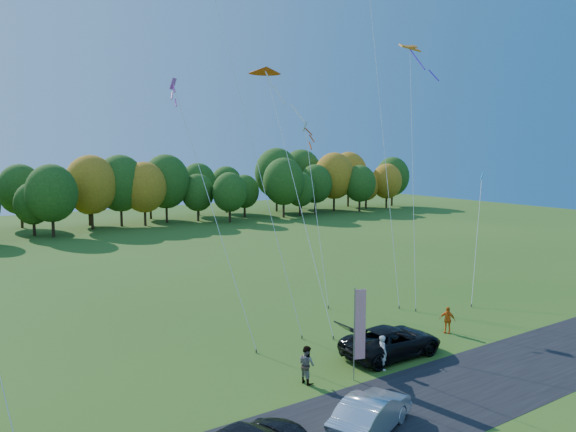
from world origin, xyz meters
TOP-DOWN VIEW (x-y plane):
  - ground at (0.00, 0.00)m, footprint 160.00×160.00m
  - asphalt_strip at (0.00, -4.00)m, footprint 90.00×6.00m
  - tree_line at (0.00, 55.00)m, footprint 116.00×12.00m
  - black_suv at (2.93, 0.72)m, footprint 5.66×2.68m
  - silver_sedan at (-3.37, -4.57)m, footprint 4.76×3.19m
  - person_tailgate_a at (1.27, -0.35)m, footprint 0.57×0.71m
  - person_tailgate_b at (-2.72, 0.46)m, footprint 0.73×0.90m
  - person_east at (8.23, 1.55)m, footprint 0.75×0.99m
  - feather_flag at (-0.53, -0.61)m, footprint 0.56×0.23m
  - kite_delta_blue at (-1.07, 10.38)m, footprint 4.91×10.92m
  - kite_parafoil_orange at (12.50, 12.13)m, footprint 7.81×11.53m
  - kite_delta_red at (3.01, 9.69)m, footprint 3.13×11.14m
  - kite_parafoil_rainbow at (12.91, 9.02)m, footprint 7.72×7.46m
  - kite_diamond_white at (6.53, 12.10)m, footprint 2.51×6.00m
  - kite_diamond_pink at (-3.17, 9.09)m, footprint 1.54×8.68m
  - kite_diamond_blue_low at (16.56, 6.04)m, footprint 5.88×4.11m

SIDE VIEW (x-z plane):
  - ground at x=0.00m, z-range 0.00..0.00m
  - tree_line at x=0.00m, z-range -5.00..5.00m
  - asphalt_strip at x=0.00m, z-range 0.00..0.01m
  - silver_sedan at x=-3.37m, z-range 0.00..1.48m
  - black_suv at x=2.93m, z-range 0.00..1.56m
  - person_east at x=8.23m, z-range 0.00..1.57m
  - person_tailgate_a at x=1.27m, z-range 0.00..1.71m
  - person_tailgate_b at x=-2.72m, z-range 0.00..1.75m
  - feather_flag at x=-0.53m, z-range 0.50..4.92m
  - kite_diamond_blue_low at x=16.56m, z-range -0.18..8.94m
  - kite_diamond_white at x=6.53m, z-range -0.19..12.88m
  - kite_diamond_pink at x=-3.17m, z-range -0.16..15.13m
  - kite_delta_red at x=3.01m, z-range -0.21..17.24m
  - kite_parafoil_rainbow at x=12.91m, z-range -0.18..19.00m
  - kite_parafoil_orange at x=12.50m, z-range -0.19..28.57m
  - kite_delta_blue at x=-1.07m, z-range -0.37..31.95m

